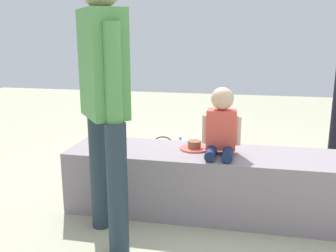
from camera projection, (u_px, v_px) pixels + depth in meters
name	position (u px, v px, depth m)	size (l,w,h in m)	color
ground_plane	(212.00, 211.00, 2.86)	(12.00, 12.00, 0.00)	#A8A689
concrete_ledge	(213.00, 182.00, 2.81)	(2.18, 0.54, 0.47)	gray
child_seated	(221.00, 125.00, 2.67)	(0.28, 0.32, 0.48)	#142046
adult_standing	(104.00, 82.00, 2.24)	(0.38, 0.43, 1.72)	#253540
cake_plate	(194.00, 146.00, 2.83)	(0.22, 0.22, 0.07)	#E0594C
gift_bag	(274.00, 163.00, 3.58)	(0.20, 0.12, 0.28)	#4C99E0
water_bottle_near_gift	(205.00, 157.00, 3.87)	(0.07, 0.07, 0.20)	silver
water_bottle_far_side	(180.00, 147.00, 4.16)	(0.06, 0.06, 0.22)	silver
party_cup_red	(246.00, 161.00, 3.86)	(0.08, 0.08, 0.10)	red
handbag_black_leather	(163.00, 157.00, 3.82)	(0.34, 0.14, 0.32)	black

